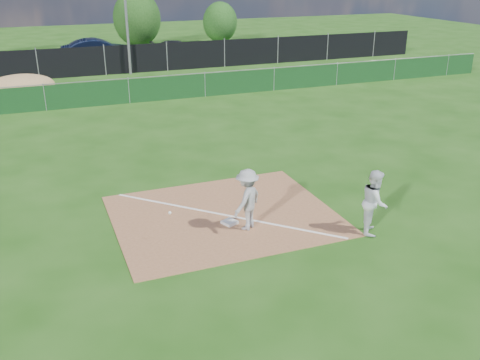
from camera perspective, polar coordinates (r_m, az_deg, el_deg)
name	(u,v)px	position (r m, az deg, el deg)	size (l,w,h in m)	color
ground	(152,130)	(23.08, -9.38, 5.33)	(90.00, 90.00, 0.00)	#1C490F
infield_dirt	(224,215)	(14.94, -1.73, -3.78)	(6.00, 5.00, 0.02)	brown
foul_line	(224,215)	(14.94, -1.73, -3.72)	(0.08, 7.00, 0.01)	white
green_fence	(129,91)	(27.70, -11.76, 9.24)	(44.00, 0.05, 1.20)	#0E3314
dirt_mound	(22,86)	(30.76, -22.27, 9.29)	(3.38, 2.60, 1.17)	#A27D4E
black_fence	(105,61)	(35.42, -14.22, 12.25)	(46.00, 0.04, 1.80)	black
parking_lot	(96,62)	(40.46, -15.13, 12.02)	(46.00, 9.00, 0.01)	black
light_pole	(126,9)	(34.99, -12.09, 17.44)	(0.16, 0.16, 8.00)	slate
first_base	(230,222)	(14.44, -1.11, -4.52)	(0.35, 0.35, 0.07)	silver
play_at_first	(247,199)	(13.87, 0.77, -2.09)	(2.71, 1.14, 1.65)	#A9A9AB
runner	(375,202)	(14.15, 14.17, -2.26)	(0.83, 0.65, 1.71)	silver
car_mid	(98,51)	(40.17, -14.88, 13.19)	(1.76, 5.04, 1.66)	black
car_right	(178,49)	(41.71, -6.62, 13.74)	(1.67, 4.11, 1.19)	black
tree_mid	(137,19)	(46.67, -10.94, 16.54)	(3.88, 3.88, 4.60)	#382316
tree_right	(220,22)	(48.67, -2.14, 16.48)	(3.00, 3.00, 3.55)	#382316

